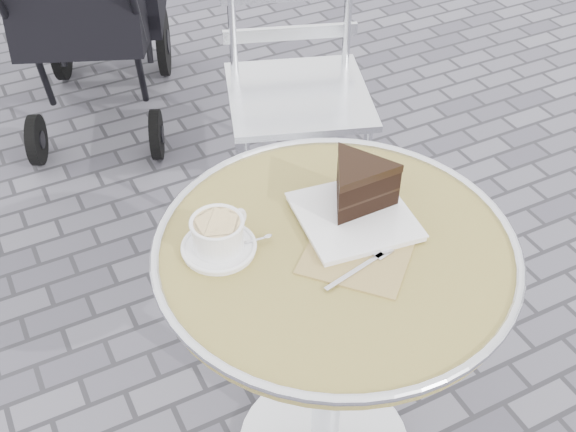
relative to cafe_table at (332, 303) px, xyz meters
name	(u,v)px	position (x,y,z in m)	size (l,w,h in m)	color
cafe_table	(332,303)	(0.00, 0.00, 0.00)	(0.72, 0.72, 0.74)	silver
cappuccino_set	(219,237)	(-0.20, 0.09, 0.20)	(0.17, 0.14, 0.07)	white
cake_plate_set	(358,192)	(0.09, 0.07, 0.22)	(0.32, 0.36, 0.12)	#A08358
bistro_chair	(294,51)	(0.40, 0.95, 0.03)	(0.55, 0.55, 0.96)	silver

